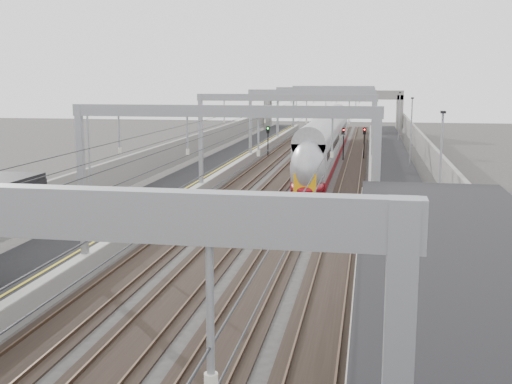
% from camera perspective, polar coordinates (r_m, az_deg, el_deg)
% --- Properties ---
extents(platform_left, '(4.00, 120.00, 1.00)m').
position_cam_1_polar(platform_left, '(51.37, -5.85, 0.83)').
color(platform_left, black).
rests_on(platform_left, ground).
extents(platform_right, '(4.00, 120.00, 1.00)m').
position_cam_1_polar(platform_right, '(49.47, 12.28, 0.30)').
color(platform_right, black).
rests_on(platform_right, ground).
extents(tracks, '(11.40, 140.00, 0.20)m').
position_cam_1_polar(tracks, '(49.87, 3.04, 0.06)').
color(tracks, black).
rests_on(tracks, ground).
extents(overhead_line, '(13.00, 140.00, 6.60)m').
position_cam_1_polar(overhead_line, '(55.75, 3.94, 7.41)').
color(overhead_line, '#909399').
rests_on(overhead_line, platform_left).
extents(overbridge, '(22.00, 2.20, 6.90)m').
position_cam_1_polar(overbridge, '(103.98, 6.84, 8.09)').
color(overbridge, gray).
rests_on(overbridge, ground).
extents(wall_left, '(0.30, 120.00, 3.20)m').
position_cam_1_polar(wall_left, '(52.17, -9.26, 2.11)').
color(wall_left, gray).
rests_on(wall_left, ground).
extents(wall_right, '(0.30, 120.00, 3.20)m').
position_cam_1_polar(wall_right, '(49.54, 16.02, 1.44)').
color(wall_right, gray).
rests_on(wall_right, ground).
extents(train, '(2.60, 47.45, 4.12)m').
position_cam_1_polar(train, '(67.74, 6.25, 4.34)').
color(train, maroon).
rests_on(train, ground).
extents(signal_green, '(0.32, 0.32, 3.48)m').
position_cam_1_polar(signal_green, '(71.72, 1.07, 5.02)').
color(signal_green, black).
rests_on(signal_green, ground).
extents(signal_red_near, '(0.32, 0.32, 3.48)m').
position_cam_1_polar(signal_red_near, '(70.12, 7.79, 4.81)').
color(signal_red_near, black).
rests_on(signal_red_near, ground).
extents(signal_red_far, '(0.32, 0.32, 3.48)m').
position_cam_1_polar(signal_red_far, '(71.04, 9.60, 4.83)').
color(signal_red_far, black).
rests_on(signal_red_far, ground).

